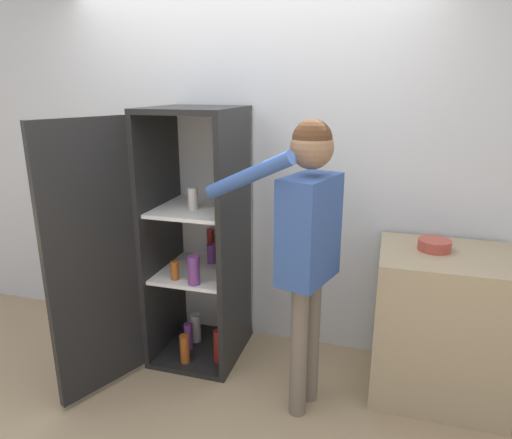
# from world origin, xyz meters

# --- Properties ---
(ground_plane) EXTENTS (12.00, 12.00, 0.00)m
(ground_plane) POSITION_xyz_m (0.00, 0.00, 0.00)
(ground_plane) COLOR tan
(wall_back) EXTENTS (7.00, 0.06, 2.55)m
(wall_back) POSITION_xyz_m (0.00, 0.98, 1.27)
(wall_back) COLOR silver
(wall_back) RESTS_ON ground_plane
(refrigerator) EXTENTS (0.85, 1.18, 1.74)m
(refrigerator) POSITION_xyz_m (-0.32, 0.53, 0.85)
(refrigerator) COLOR black
(refrigerator) RESTS_ON ground_plane
(person) EXTENTS (0.73, 0.49, 1.71)m
(person) POSITION_xyz_m (0.59, 0.23, 1.12)
(person) COLOR #726656
(person) RESTS_ON ground_plane
(counter) EXTENTS (0.78, 0.65, 0.93)m
(counter) POSITION_xyz_m (1.36, 0.61, 0.46)
(counter) COLOR tan
(counter) RESTS_ON ground_plane
(bowl) EXTENTS (0.19, 0.19, 0.07)m
(bowl) POSITION_xyz_m (1.28, 0.64, 0.96)
(bowl) COLOR #B24738
(bowl) RESTS_ON counter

